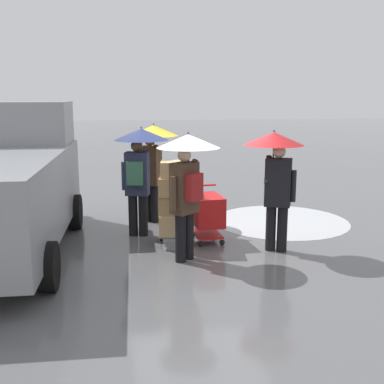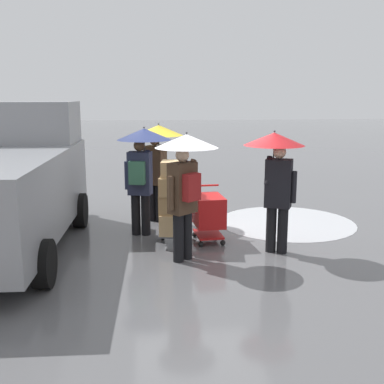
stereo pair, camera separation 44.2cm
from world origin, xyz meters
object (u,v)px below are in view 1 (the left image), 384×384
hand_dolly_boxes (172,201)px  pedestrian_white_side (276,163)px  pedestrian_far_side (187,168)px  cargo_van_parked_right (6,186)px  pedestrian_pink_side (139,157)px  pedestrian_black_side (152,150)px  shopping_cart_vendor (207,212)px

hand_dolly_boxes → pedestrian_white_side: bearing=161.2°
pedestrian_far_side → cargo_van_parked_right: bearing=-16.5°
cargo_van_parked_right → pedestrian_pink_side: size_ratio=2.51×
cargo_van_parked_right → pedestrian_far_side: (-3.05, 0.91, 0.39)m
cargo_van_parked_right → pedestrian_black_side: (-2.66, -1.62, 0.41)m
shopping_cart_vendor → pedestrian_pink_side: 1.68m
shopping_cart_vendor → pedestrian_pink_side: size_ratio=0.47×
hand_dolly_boxes → pedestrian_pink_side: (0.55, -0.68, 0.73)m
pedestrian_pink_side → pedestrian_far_side: size_ratio=1.00×
hand_dolly_boxes → pedestrian_pink_side: 1.15m
pedestrian_pink_side → pedestrian_white_side: size_ratio=1.00×
hand_dolly_boxes → pedestrian_white_side: (-1.73, 0.59, 0.75)m
shopping_cart_vendor → pedestrian_far_side: 1.49m
cargo_van_parked_right → hand_dolly_boxes: (-2.90, 0.07, -0.34)m
hand_dolly_boxes → pedestrian_far_side: 1.12m
pedestrian_white_side → pedestrian_far_side: 1.60m
pedestrian_far_side → pedestrian_pink_side: bearing=-65.1°
pedestrian_black_side → pedestrian_far_side: size_ratio=1.00×
cargo_van_parked_right → pedestrian_pink_side: 2.45m
pedestrian_pink_side → pedestrian_black_side: same height
shopping_cart_vendor → cargo_van_parked_right: bearing=1.1°
cargo_van_parked_right → pedestrian_black_side: cargo_van_parked_right is taller
hand_dolly_boxes → cargo_van_parked_right: bearing=-1.4°
pedestrian_black_side → pedestrian_white_side: 3.02m
cargo_van_parked_right → shopping_cart_vendor: bearing=-178.9°
shopping_cart_vendor → pedestrian_white_side: 1.64m
pedestrian_pink_side → pedestrian_white_side: same height
pedestrian_pink_side → pedestrian_white_side: 2.62m
hand_dolly_boxes → pedestrian_far_side: bearing=100.2°
hand_dolly_boxes → pedestrian_white_side: 1.98m
pedestrian_black_side → hand_dolly_boxes: bearing=98.0°
shopping_cart_vendor → hand_dolly_boxes: 0.74m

